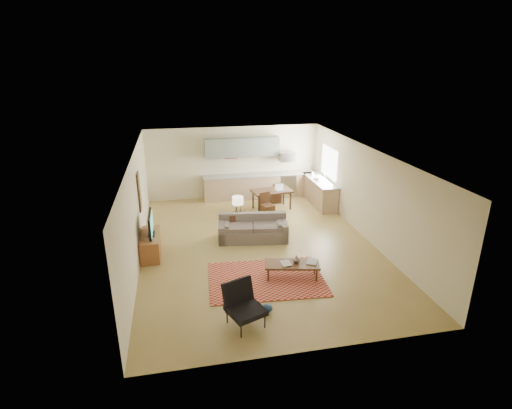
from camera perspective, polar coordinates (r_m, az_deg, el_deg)
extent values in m
plane|color=olive|center=(11.52, 0.30, -5.88)|extent=(9.00, 9.00, 0.00)
plane|color=white|center=(10.62, 0.33, 7.33)|extent=(9.00, 9.00, 0.00)
plane|color=beige|center=(15.24, -3.18, 6.04)|extent=(6.50, 0.00, 6.50)
plane|color=beige|center=(7.07, 7.98, -11.68)|extent=(6.50, 0.00, 6.50)
plane|color=beige|center=(10.85, -16.74, -0.73)|extent=(0.00, 9.00, 9.00)
plane|color=beige|center=(12.06, 15.62, 1.48)|extent=(0.00, 9.00, 9.00)
cube|color=#A5A8AD|center=(15.59, 4.36, 2.90)|extent=(0.62, 0.62, 0.90)
cube|color=#A5A8AD|center=(15.32, 4.44, 6.85)|extent=(0.62, 0.40, 0.35)
cube|color=gray|center=(14.99, -1.98, 8.17)|extent=(2.80, 0.34, 0.70)
cube|color=white|center=(14.61, 10.40, 5.93)|extent=(0.02, 1.40, 1.05)
cube|color=maroon|center=(9.87, 1.48, -10.58)|extent=(2.90, 2.10, 0.02)
imported|color=maroon|center=(9.71, 3.64, -8.47)|extent=(0.25, 0.33, 0.03)
imported|color=navy|center=(9.91, 7.28, -8.01)|extent=(0.52, 0.54, 0.03)
imported|color=black|center=(9.80, 5.79, -7.76)|extent=(0.22, 0.22, 0.19)
imported|color=beige|center=(15.13, 8.07, 4.45)|extent=(0.11, 0.11, 0.19)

